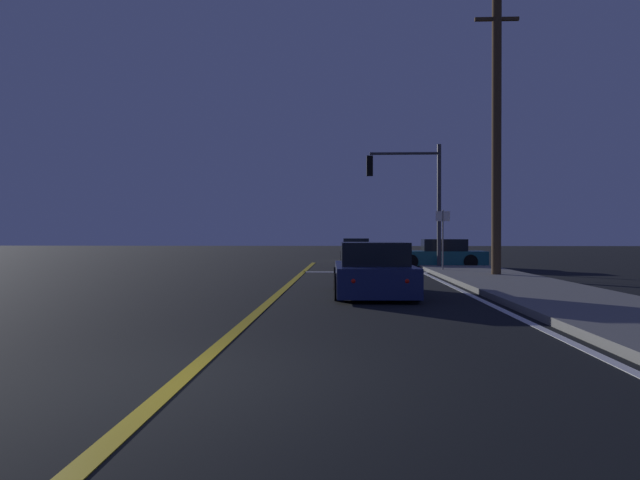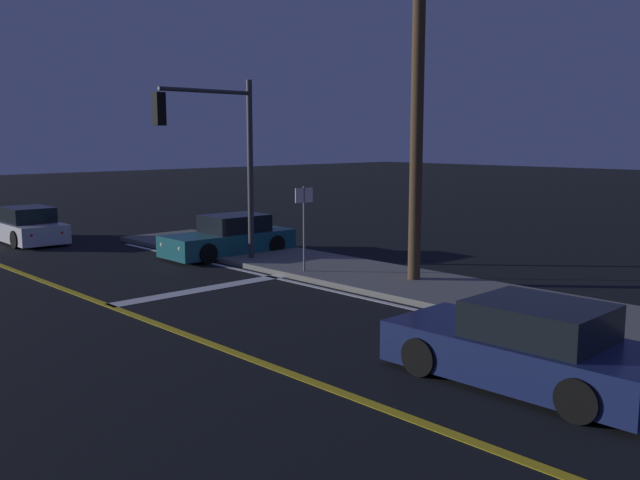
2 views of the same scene
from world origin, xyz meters
The scene contains 11 objects.
ground_plane centered at (0.00, 0.00, 0.00)m, with size 160.00×160.00×0.00m, color black.
sidewalk_right centered at (6.73, 9.81, 0.07)m, with size 3.20×35.33×0.15m, color slate.
lane_line_center centered at (0.00, 9.81, 0.01)m, with size 0.20×33.37×0.01m, color gold.
lane_line_edge_right centered at (4.88, 9.81, 0.01)m, with size 0.16×33.37×0.01m, color white.
stop_bar centered at (2.56, 18.13, 0.01)m, with size 5.13×0.50×0.01m, color white.
car_lead_oncoming_teal centered at (6.20, 21.93, 0.58)m, with size 4.42×1.92×1.34m.
car_mid_block_navy centered at (2.42, 8.85, 0.58)m, with size 2.06×4.38×1.34m.
car_distant_tail_white centered at (2.40, 29.47, 0.58)m, with size 1.90×4.19×1.34m.
traffic_signal_near_right centered at (4.75, 20.43, 3.70)m, with size 3.33×0.28×5.59m.
utility_pole_right centered at (7.03, 14.83, 5.42)m, with size 1.82×0.33×10.49m.
street_sign_corner centered at (5.63, 17.63, 1.70)m, with size 0.56×0.12×2.53m.
Camera 1 is at (1.70, -5.96, 1.51)m, focal length 32.89 mm.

